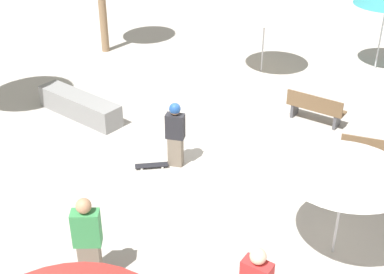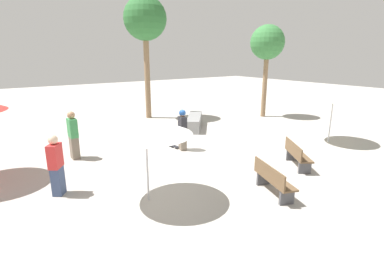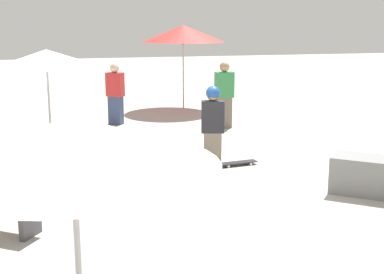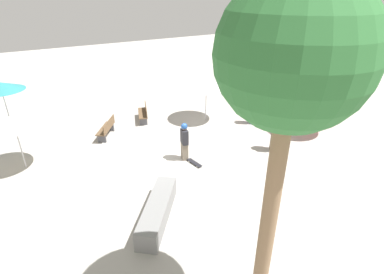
{
  "view_description": "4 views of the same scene",
  "coord_description": "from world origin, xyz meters",
  "px_view_note": "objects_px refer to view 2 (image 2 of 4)",
  "views": [
    {
      "loc": [
        0.08,
        11.54,
        7.01
      ],
      "look_at": [
        0.05,
        1.01,
        0.98
      ],
      "focal_mm": 50.0,
      "sensor_mm": 36.0,
      "label": 1
    },
    {
      "loc": [
        -9.18,
        6.91,
        3.73
      ],
      "look_at": [
        -0.06,
        0.51,
        0.63
      ],
      "focal_mm": 28.0,
      "sensor_mm": 36.0,
      "label": 2
    },
    {
      "loc": [
        -2.37,
        -9.06,
        2.93
      ],
      "look_at": [
        0.09,
        0.87,
        0.61
      ],
      "focal_mm": 50.0,
      "sensor_mm": 36.0,
      "label": 3
    },
    {
      "loc": [
        9.98,
        -4.77,
        6.52
      ],
      "look_at": [
        0.84,
        0.75,
        1.17
      ],
      "focal_mm": 28.0,
      "sensor_mm": 36.0,
      "label": 4
    }
  ],
  "objects_px": {
    "bystander_watching": "(73,135)",
    "concrete_ledge": "(194,122)",
    "palm_tree_far_back": "(267,44)",
    "shade_umbrella_cream": "(334,96)",
    "palm_tree_right": "(145,20)",
    "bench_far": "(297,155)",
    "skateboard": "(172,145)",
    "shade_umbrella_white": "(146,127)",
    "skater_main": "(183,128)",
    "bystander_far": "(56,165)",
    "bench_near": "(273,180)"
  },
  "relations": [
    {
      "from": "skateboard",
      "to": "shade_umbrella_white",
      "type": "relative_size",
      "value": 0.35
    },
    {
      "from": "bench_far",
      "to": "bystander_far",
      "type": "relative_size",
      "value": 0.93
    },
    {
      "from": "shade_umbrella_white",
      "to": "palm_tree_right",
      "type": "bearing_deg",
      "value": -27.12
    },
    {
      "from": "shade_umbrella_cream",
      "to": "skateboard",
      "type": "bearing_deg",
      "value": 60.89
    },
    {
      "from": "bench_near",
      "to": "bystander_far",
      "type": "height_order",
      "value": "bystander_far"
    },
    {
      "from": "palm_tree_right",
      "to": "bystander_far",
      "type": "distance_m",
      "value": 11.34
    },
    {
      "from": "shade_umbrella_cream",
      "to": "shade_umbrella_white",
      "type": "bearing_deg",
      "value": 92.18
    },
    {
      "from": "shade_umbrella_white",
      "to": "shade_umbrella_cream",
      "type": "bearing_deg",
      "value": -87.82
    },
    {
      "from": "shade_umbrella_white",
      "to": "bystander_watching",
      "type": "bearing_deg",
      "value": 8.94
    },
    {
      "from": "concrete_ledge",
      "to": "bystander_watching",
      "type": "height_order",
      "value": "bystander_watching"
    },
    {
      "from": "concrete_ledge",
      "to": "bench_far",
      "type": "distance_m",
      "value": 6.56
    },
    {
      "from": "shade_umbrella_cream",
      "to": "palm_tree_far_back",
      "type": "distance_m",
      "value": 6.25
    },
    {
      "from": "skater_main",
      "to": "concrete_ledge",
      "type": "xyz_separation_m",
      "value": [
        2.76,
        -2.55,
        -0.57
      ]
    },
    {
      "from": "concrete_ledge",
      "to": "palm_tree_far_back",
      "type": "height_order",
      "value": "palm_tree_far_back"
    },
    {
      "from": "palm_tree_far_back",
      "to": "concrete_ledge",
      "type": "bearing_deg",
      "value": 89.92
    },
    {
      "from": "bystander_watching",
      "to": "concrete_ledge",
      "type": "bearing_deg",
      "value": 101.13
    },
    {
      "from": "concrete_ledge",
      "to": "bystander_far",
      "type": "bearing_deg",
      "value": 118.77
    },
    {
      "from": "skateboard",
      "to": "bench_near",
      "type": "xyz_separation_m",
      "value": [
        -5.29,
        0.01,
        0.37
      ]
    },
    {
      "from": "skateboard",
      "to": "shade_umbrella_white",
      "type": "xyz_separation_m",
      "value": [
        -3.66,
        2.96,
        1.94
      ]
    },
    {
      "from": "bystander_watching",
      "to": "bench_far",
      "type": "bearing_deg",
      "value": 48.12
    },
    {
      "from": "bystander_watching",
      "to": "shade_umbrella_white",
      "type": "bearing_deg",
      "value": 8.11
    },
    {
      "from": "skater_main",
      "to": "concrete_ledge",
      "type": "distance_m",
      "value": 3.8
    },
    {
      "from": "shade_umbrella_cream",
      "to": "palm_tree_far_back",
      "type": "bearing_deg",
      "value": -19.17
    },
    {
      "from": "skater_main",
      "to": "bystander_far",
      "type": "bearing_deg",
      "value": 119.15
    },
    {
      "from": "skateboard",
      "to": "bench_far",
      "type": "relative_size",
      "value": 0.52
    },
    {
      "from": "skateboard",
      "to": "palm_tree_right",
      "type": "bearing_deg",
      "value": -25.72
    },
    {
      "from": "skateboard",
      "to": "bench_near",
      "type": "distance_m",
      "value": 5.3
    },
    {
      "from": "palm_tree_far_back",
      "to": "bench_near",
      "type": "bearing_deg",
      "value": 133.43
    },
    {
      "from": "skateboard",
      "to": "bystander_watching",
      "type": "height_order",
      "value": "bystander_watching"
    },
    {
      "from": "bench_far",
      "to": "bench_near",
      "type": "bearing_deg",
      "value": -33.49
    },
    {
      "from": "bench_far",
      "to": "palm_tree_far_back",
      "type": "relative_size",
      "value": 0.29
    },
    {
      "from": "palm_tree_right",
      "to": "bystander_watching",
      "type": "height_order",
      "value": "palm_tree_right"
    },
    {
      "from": "skateboard",
      "to": "bench_near",
      "type": "bearing_deg",
      "value": 172.27
    },
    {
      "from": "palm_tree_far_back",
      "to": "bench_far",
      "type": "bearing_deg",
      "value": 139.54
    },
    {
      "from": "bench_near",
      "to": "palm_tree_right",
      "type": "bearing_deg",
      "value": -169.95
    },
    {
      "from": "skater_main",
      "to": "palm_tree_far_back",
      "type": "bearing_deg",
      "value": -56.55
    },
    {
      "from": "bench_far",
      "to": "shade_umbrella_white",
      "type": "distance_m",
      "value": 5.54
    },
    {
      "from": "concrete_ledge",
      "to": "skater_main",
      "type": "bearing_deg",
      "value": 137.32
    },
    {
      "from": "bystander_far",
      "to": "palm_tree_right",
      "type": "bearing_deg",
      "value": 173.06
    },
    {
      "from": "skater_main",
      "to": "shade_umbrella_cream",
      "type": "distance_m",
      "value": 6.54
    },
    {
      "from": "shade_umbrella_cream",
      "to": "palm_tree_right",
      "type": "distance_m",
      "value": 10.65
    },
    {
      "from": "skater_main",
      "to": "shade_umbrella_white",
      "type": "distance_m",
      "value": 4.51
    },
    {
      "from": "bench_far",
      "to": "palm_tree_right",
      "type": "distance_m",
      "value": 11.46
    },
    {
      "from": "palm_tree_right",
      "to": "concrete_ledge",
      "type": "bearing_deg",
      "value": -168.48
    },
    {
      "from": "shade_umbrella_cream",
      "to": "palm_tree_right",
      "type": "xyz_separation_m",
      "value": [
        9.22,
        4.03,
        3.49
      ]
    },
    {
      "from": "shade_umbrella_white",
      "to": "bench_far",
      "type": "bearing_deg",
      "value": -97.54
    },
    {
      "from": "concrete_ledge",
      "to": "palm_tree_far_back",
      "type": "bearing_deg",
      "value": -90.08
    },
    {
      "from": "palm_tree_far_back",
      "to": "bystander_far",
      "type": "xyz_separation_m",
      "value": [
        -4.11,
        12.69,
        -3.45
      ]
    },
    {
      "from": "skater_main",
      "to": "shade_umbrella_white",
      "type": "height_order",
      "value": "shade_umbrella_white"
    },
    {
      "from": "shade_umbrella_cream",
      "to": "palm_tree_right",
      "type": "relative_size",
      "value": 0.32
    }
  ]
}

